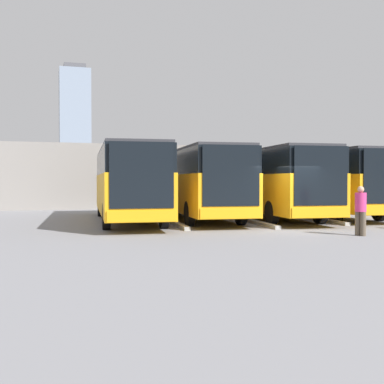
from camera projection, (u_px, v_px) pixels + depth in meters
ground_plane at (288, 230)px, 18.69m from camera, size 600.00×600.00×0.00m
bus_0 at (321, 181)px, 26.15m from camera, size 3.50×11.99×3.42m
curb_divider_0 at (309, 218)px, 24.00m from camera, size 0.81×7.29×0.15m
bus_1 at (266, 181)px, 24.59m from camera, size 3.50×11.99×3.42m
curb_divider_1 at (248, 220)px, 22.45m from camera, size 0.81×7.29×0.15m
bus_2 at (196, 181)px, 24.10m from camera, size 3.50×11.99×3.42m
curb_divider_2 at (171, 221)px, 21.95m from camera, size 0.81×7.29×0.15m
bus_3 at (128, 181)px, 22.59m from camera, size 3.50×11.99×3.42m
pedestrian at (361, 209)px, 16.79m from camera, size 0.50×0.50×1.74m
station_building at (159, 177)px, 39.68m from camera, size 42.28×15.05×4.43m
office_tower at (75, 126)px, 229.97m from camera, size 14.37×14.37×57.04m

